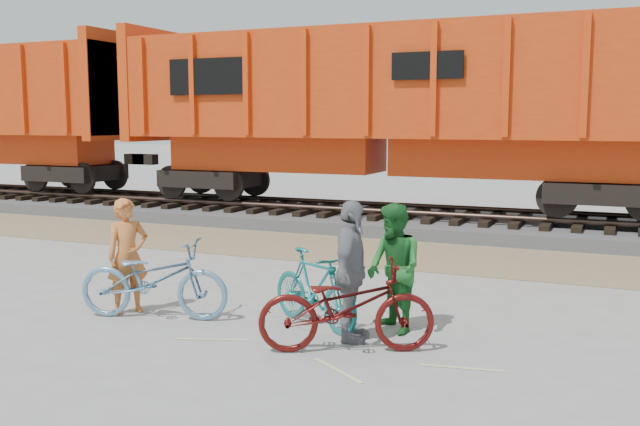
# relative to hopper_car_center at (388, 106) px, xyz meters

# --- Properties ---
(ground) EXTENTS (120.00, 120.00, 0.00)m
(ground) POSITION_rel_hopper_car_center_xyz_m (2.00, -9.00, -3.01)
(ground) COLOR #9E9E99
(ground) RESTS_ON ground
(gravel_strip) EXTENTS (120.00, 3.00, 0.02)m
(gravel_strip) POSITION_rel_hopper_car_center_xyz_m (2.00, -3.50, -3.00)
(gravel_strip) COLOR #937B5B
(gravel_strip) RESTS_ON ground
(ballast_bed) EXTENTS (120.00, 4.00, 0.30)m
(ballast_bed) POSITION_rel_hopper_car_center_xyz_m (2.00, 0.00, -2.86)
(ballast_bed) COLOR slate
(ballast_bed) RESTS_ON ground
(track) EXTENTS (120.00, 2.60, 0.24)m
(track) POSITION_rel_hopper_car_center_xyz_m (2.00, 0.00, -2.53)
(track) COLOR black
(track) RESTS_ON ballast_bed
(hopper_car_center) EXTENTS (14.00, 3.13, 4.65)m
(hopper_car_center) POSITION_rel_hopper_car_center_xyz_m (0.00, 0.00, 0.00)
(hopper_car_center) COLOR black
(hopper_car_center) RESTS_ON track
(bicycle_blue) EXTENTS (2.16, 1.23, 1.07)m
(bicycle_blue) POSITION_rel_hopper_car_center_xyz_m (-0.23, -9.28, -2.47)
(bicycle_blue) COLOR #658EB1
(bicycle_blue) RESTS_ON ground
(bicycle_teal) EXTENTS (1.69, 1.20, 1.00)m
(bicycle_teal) POSITION_rel_hopper_car_center_xyz_m (1.91, -8.79, -2.51)
(bicycle_teal) COLOR #187374
(bicycle_teal) RESTS_ON ground
(bicycle_maroon) EXTENTS (2.13, 1.49, 1.06)m
(bicycle_maroon) POSITION_rel_hopper_car_center_xyz_m (2.65, -9.57, -2.48)
(bicycle_maroon) COLOR #4F0E0C
(bicycle_maroon) RESTS_ON ground
(person_solo) EXTENTS (0.64, 0.69, 1.59)m
(person_solo) POSITION_rel_hopper_car_center_xyz_m (-0.73, -9.18, -2.21)
(person_solo) COLOR #CF7032
(person_solo) RESTS_ON ground
(person_man) EXTENTS (1.00, 0.98, 1.63)m
(person_man) POSITION_rel_hopper_car_center_xyz_m (2.91, -8.59, -2.19)
(person_man) COLOR #206C29
(person_man) RESTS_ON ground
(person_woman) EXTENTS (0.56, 1.05, 1.71)m
(person_woman) POSITION_rel_hopper_car_center_xyz_m (2.55, -9.17, -2.15)
(person_woman) COLOR gray
(person_woman) RESTS_ON ground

